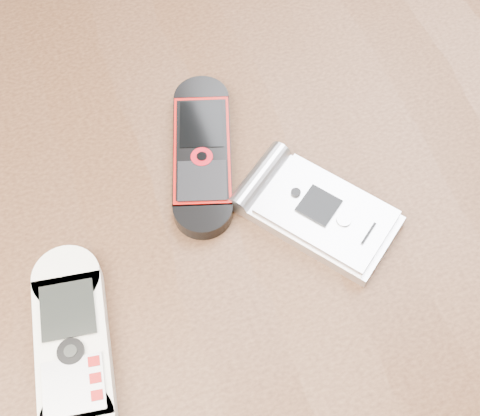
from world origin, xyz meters
The scene contains 4 objects.
table centered at (0.00, 0.00, 0.64)m, with size 1.20×0.80×0.75m.
nokia_white centered at (-0.13, -0.06, 0.76)m, with size 0.05×0.14×0.02m, color white.
nokia_black_red centered at (-0.01, 0.06, 0.76)m, with size 0.04×0.14×0.01m, color black.
motorola_razr centered at (0.06, -0.02, 0.76)m, with size 0.06×0.12×0.02m, color silver.
Camera 1 is at (-0.07, -0.22, 1.18)m, focal length 50.00 mm.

